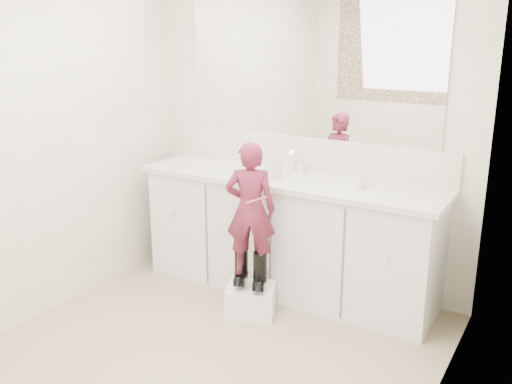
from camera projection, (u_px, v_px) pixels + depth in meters
The scene contains 16 objects.
floor at pixel (191, 368), 3.36m from camera, with size 3.00×3.00×0.00m, color #988A64.
wall_back at pixel (307, 129), 4.27m from camera, with size 2.60×2.60×0.00m, color beige.
wall_left at pixel (23, 146), 3.66m from camera, with size 3.00×3.00×0.00m, color beige.
wall_right at pixel (431, 210), 2.39m from camera, with size 3.00×3.00×0.00m, color beige.
vanity_cabinet at pixel (288, 237), 4.26m from camera, with size 2.20×0.55×0.85m, color silver.
countertop at pixel (288, 180), 4.12m from camera, with size 2.28×0.58×0.04m, color beige.
backsplash at pixel (305, 154), 4.31m from camera, with size 2.28×0.03×0.25m, color beige.
mirror at pixel (308, 69), 4.13m from camera, with size 2.00×0.02×1.00m, color white.
faucet at pixel (299, 166), 4.24m from camera, with size 0.08×0.08×0.10m, color silver.
cup at pixel (361, 181), 3.85m from camera, with size 0.10×0.10×0.09m, color beige.
soap_bottle at pixel (273, 163), 4.09m from camera, with size 0.10×0.10×0.22m, color beige.
step_stool at pixel (251, 300), 3.98m from camera, with size 0.33×0.27×0.21m, color white.
boot_left at pixel (241, 266), 3.94m from camera, with size 0.10×0.18×0.27m, color black, non-canonical shape.
boot_right at pixel (260, 271), 3.87m from camera, with size 0.10×0.18×0.27m, color black, non-canonical shape.
toddler at pixel (250, 209), 3.79m from camera, with size 0.34×0.22×0.92m, color #9B2F4C.
toothbrush at pixel (256, 200), 3.69m from camera, with size 0.01×0.01×0.14m, color #D25187.
Camera 1 is at (1.82, -2.33, 1.95)m, focal length 40.00 mm.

